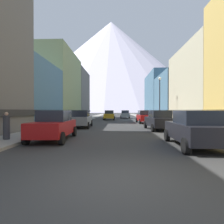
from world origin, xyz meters
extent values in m
plane|color=#323232|center=(0.00, 0.00, 0.00)|extent=(400.00, 400.00, 0.00)
cube|color=gray|center=(-6.25, 35.00, 0.07)|extent=(2.50, 100.00, 0.15)
cube|color=gray|center=(6.25, 35.00, 0.07)|extent=(2.50, 100.00, 0.15)
cube|color=slate|center=(-12.11, 16.32, 3.58)|extent=(9.23, 8.87, 7.15)
cube|color=#22333F|center=(-12.11, 16.32, 1.60)|extent=(9.53, 8.87, 0.50)
cube|color=#8C9966|center=(-11.85, 27.16, 5.80)|extent=(8.71, 12.63, 11.60)
cube|color=#3F442D|center=(-11.85, 27.16, 1.60)|extent=(9.01, 12.63, 0.50)
cube|color=#66605B|center=(-12.36, 39.38, 5.54)|extent=(9.72, 11.29, 11.08)
cube|color=#2D2B29|center=(-12.36, 39.38, 1.60)|extent=(10.02, 11.29, 0.50)
cube|color=beige|center=(11.32, 17.55, 4.59)|extent=(7.64, 11.29, 9.17)
cube|color=#595444|center=(11.32, 17.55, 1.60)|extent=(7.94, 11.29, 0.50)
cube|color=slate|center=(11.79, 29.20, 4.11)|extent=(8.58, 10.95, 8.21)
cube|color=#22333F|center=(11.79, 29.20, 1.60)|extent=(8.88, 10.95, 0.50)
cube|color=slate|center=(12.19, 41.94, 5.37)|extent=(9.38, 13.90, 10.73)
cube|color=#22333F|center=(12.19, 41.94, 1.60)|extent=(9.68, 13.90, 0.50)
cube|color=#9E1111|center=(-3.80, 6.37, 0.74)|extent=(2.00, 4.46, 0.80)
cube|color=#1E232D|center=(-3.81, 6.62, 1.46)|extent=(1.68, 2.26, 0.64)
cylinder|color=black|center=(-2.82, 4.76, 0.34)|extent=(0.24, 0.69, 0.68)
cylinder|color=black|center=(-4.66, 4.69, 0.34)|extent=(0.24, 0.69, 0.68)
cylinder|color=black|center=(-2.94, 8.06, 0.34)|extent=(0.24, 0.69, 0.68)
cylinder|color=black|center=(-4.78, 7.99, 0.34)|extent=(0.24, 0.69, 0.68)
cube|color=slate|center=(-3.80, 14.72, 0.74)|extent=(2.03, 4.48, 0.80)
cube|color=#1E232D|center=(-3.79, 14.47, 1.46)|extent=(1.69, 2.27, 0.64)
cylinder|color=black|center=(-4.79, 16.33, 0.34)|extent=(0.25, 0.69, 0.68)
cylinder|color=black|center=(-2.95, 16.41, 0.34)|extent=(0.25, 0.69, 0.68)
cylinder|color=black|center=(-4.65, 13.03, 0.34)|extent=(0.25, 0.69, 0.68)
cylinder|color=black|center=(-2.81, 13.11, 0.34)|extent=(0.25, 0.69, 0.68)
cube|color=black|center=(3.80, 4.54, 0.74)|extent=(1.96, 4.45, 0.80)
cube|color=#1E232D|center=(3.79, 4.29, 1.46)|extent=(1.66, 2.24, 0.64)
cylinder|color=black|center=(2.92, 6.21, 0.34)|extent=(0.24, 0.69, 0.68)
cylinder|color=black|center=(4.76, 6.16, 0.34)|extent=(0.24, 0.69, 0.68)
cylinder|color=black|center=(2.84, 2.92, 0.34)|extent=(0.24, 0.69, 0.68)
cube|color=black|center=(3.80, 12.53, 0.74)|extent=(2.03, 4.48, 0.80)
cube|color=#1E232D|center=(3.81, 12.29, 1.46)|extent=(1.70, 2.27, 0.64)
cylinder|color=black|center=(2.81, 14.14, 0.34)|extent=(0.25, 0.69, 0.68)
cylinder|color=black|center=(4.65, 14.22, 0.34)|extent=(0.25, 0.69, 0.68)
cylinder|color=black|center=(2.95, 10.85, 0.34)|extent=(0.25, 0.69, 0.68)
cylinder|color=black|center=(4.79, 10.93, 0.34)|extent=(0.25, 0.69, 0.68)
cube|color=#9E1111|center=(3.80, 21.62, 0.74)|extent=(2.00, 4.46, 0.80)
cube|color=#1E232D|center=(3.79, 21.87, 1.46)|extent=(1.68, 2.26, 0.64)
cylinder|color=black|center=(4.78, 20.01, 0.34)|extent=(0.24, 0.69, 0.68)
cylinder|color=black|center=(2.94, 19.94, 0.34)|extent=(0.24, 0.69, 0.68)
cylinder|color=black|center=(4.66, 23.30, 0.34)|extent=(0.24, 0.69, 0.68)
cylinder|color=black|center=(2.82, 23.24, 0.34)|extent=(0.24, 0.69, 0.68)
cube|color=slate|center=(1.60, 37.58, 0.74)|extent=(1.84, 4.40, 0.80)
cube|color=#1E232D|center=(1.60, 37.33, 1.46)|extent=(1.60, 2.20, 0.64)
cylinder|color=black|center=(0.68, 39.23, 0.34)|extent=(0.22, 0.68, 0.68)
cylinder|color=black|center=(2.52, 39.23, 0.34)|extent=(0.22, 0.68, 0.68)
cylinder|color=black|center=(0.68, 35.93, 0.34)|extent=(0.22, 0.68, 0.68)
cylinder|color=black|center=(2.52, 35.93, 0.34)|extent=(0.22, 0.68, 0.68)
cube|color=#B28419|center=(-1.60, 30.54, 0.74)|extent=(1.84, 4.40, 0.80)
cube|color=#1E232D|center=(-1.60, 30.79, 1.46)|extent=(1.60, 2.20, 0.64)
cylinder|color=black|center=(-0.68, 28.89, 0.34)|extent=(0.22, 0.68, 0.68)
cylinder|color=black|center=(-2.52, 28.89, 0.34)|extent=(0.22, 0.68, 0.68)
cylinder|color=black|center=(-0.68, 32.19, 0.34)|extent=(0.22, 0.68, 0.68)
cylinder|color=black|center=(-2.52, 32.19, 0.34)|extent=(0.22, 0.68, 0.68)
cylinder|color=#4C5156|center=(6.35, 8.05, 0.60)|extent=(0.56, 0.56, 0.90)
cylinder|color=#2D2D33|center=(6.35, 8.05, 1.09)|extent=(0.59, 0.59, 0.08)
cylinder|color=brown|center=(7.00, 12.50, 0.37)|extent=(0.45, 0.45, 0.44)
sphere|color=#35682D|center=(7.00, 12.50, 0.83)|extent=(0.60, 0.60, 0.60)
cylinder|color=gray|center=(-7.00, 11.96, 0.33)|extent=(0.53, 0.53, 0.36)
sphere|color=#326623|center=(-7.00, 11.96, 0.77)|extent=(0.64, 0.64, 0.64)
cylinder|color=#333338|center=(-6.25, 5.63, 0.82)|extent=(0.36, 0.36, 1.33)
sphere|color=tan|center=(-6.25, 5.63, 1.59)|extent=(0.21, 0.21, 0.21)
cylinder|color=navy|center=(6.25, 8.38, 0.83)|extent=(0.36, 0.36, 1.36)
sphere|color=tan|center=(6.25, 8.38, 1.62)|extent=(0.22, 0.22, 0.22)
cylinder|color=black|center=(5.35, 19.34, 2.90)|extent=(0.12, 0.12, 5.50)
sphere|color=white|center=(5.35, 19.34, 5.83)|extent=(0.36, 0.36, 0.36)
cone|color=silver|center=(-10.03, 260.00, 62.76)|extent=(267.19, 267.19, 125.51)
camera|label=1|loc=(0.09, -4.86, 1.79)|focal=30.32mm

